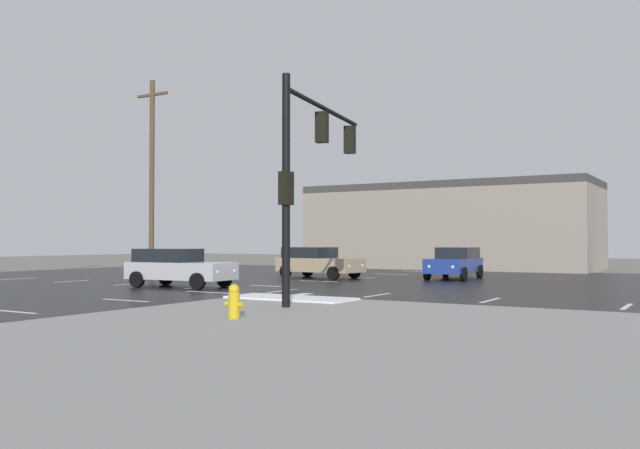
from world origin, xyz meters
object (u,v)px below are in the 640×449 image
traffic_signal_mast (309,157)px  fire_hydrant (234,301)px  utility_pole_far (152,174)px  sedan_blue (455,262)px  sedan_silver (177,267)px  sedan_tan (317,262)px

traffic_signal_mast → fire_hydrant: (0.80, -4.53, -3.84)m
utility_pole_far → sedan_blue: bearing=19.3°
traffic_signal_mast → fire_hydrant: 5.99m
sedan_blue → utility_pole_far: 17.17m
fire_hydrant → utility_pole_far: utility_pole_far is taller
traffic_signal_mast → fire_hydrant: bearing=179.8°
sedan_blue → utility_pole_far: bearing=-74.3°
fire_hydrant → utility_pole_far: bearing=139.5°
sedan_silver → utility_pole_far: (-7.85, 6.39, 4.80)m
sedan_tan → utility_pole_far: (-9.23, -2.46, 4.80)m
traffic_signal_mast → sedan_silver: bearing=55.1°
utility_pole_far → sedan_silver: bearing=-39.1°
sedan_silver → sedan_blue: (7.71, 11.83, 0.00)m
sedan_tan → utility_pole_far: utility_pole_far is taller
sedan_tan → utility_pole_far: bearing=-158.4°
fire_hydrant → utility_pole_far: 23.72m
sedan_tan → sedan_blue: (6.33, 2.99, 0.00)m
fire_hydrant → sedan_blue: (-2.05, 20.49, 0.32)m
sedan_blue → sedan_tan: bearing=-68.3°
fire_hydrant → sedan_tan: (-8.38, 17.51, 0.32)m
fire_hydrant → sedan_tan: 19.41m
traffic_signal_mast → sedan_blue: 16.39m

